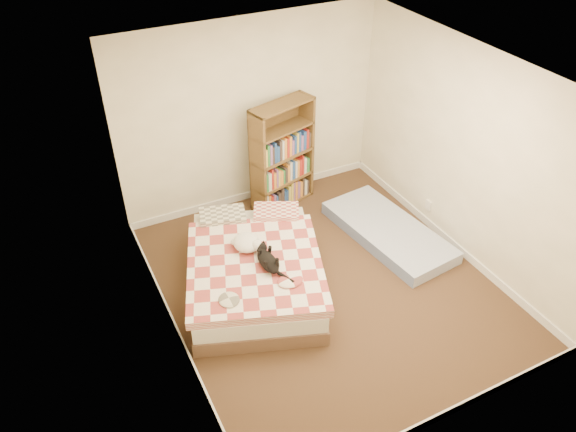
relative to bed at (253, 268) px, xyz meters
name	(u,v)px	position (x,y,z in m)	size (l,w,h in m)	color
room	(330,197)	(0.73, -0.36, 0.96)	(3.51, 4.01, 2.51)	#3F2C1B
bed	(253,268)	(0.00, 0.00, 0.00)	(1.95, 2.30, 0.52)	brown
bookshelf	(282,167)	(1.02, 1.35, 0.31)	(0.97, 0.53, 1.48)	#50341B
floor_mattress	(388,232)	(1.87, 0.04, -0.16)	(0.79, 1.76, 0.16)	#7287BF
black_cat	(267,259)	(0.06, -0.25, 0.30)	(0.24, 0.67, 0.15)	black
white_dog	(248,243)	(-0.02, 0.09, 0.31)	(0.36, 0.39, 0.16)	white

